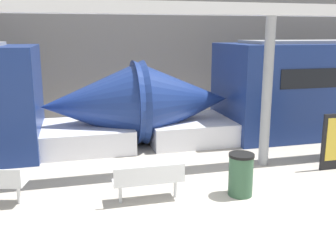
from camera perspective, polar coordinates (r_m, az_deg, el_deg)
The scene contains 6 objects.
ground_plane at distance 7.57m, azimuth 7.28°, elevation -14.93°, with size 60.00×60.00×0.00m, color #A8A093.
station_wall at distance 15.62m, azimuth -4.98°, elevation 8.93°, with size 56.00×0.20×5.00m, color gray.
bench_near at distance 7.87m, azimuth -2.95°, elevation -9.72°, with size 1.48×0.45×0.82m.
trash_bin at distance 8.33m, azimuth 11.03°, elevation -8.88°, with size 0.55×0.55×0.94m.
support_column_near at distance 10.00m, azimuth 14.84°, elevation 3.26°, with size 0.26×0.26×3.87m, color gray.
canopy_beam at distance 9.90m, azimuth 15.53°, elevation 15.20°, with size 28.00×0.60×0.28m, color silver.
Camera 1 is at (-2.54, -6.22, 3.49)m, focal length 40.00 mm.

